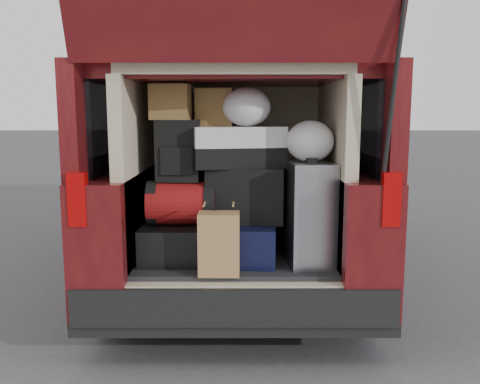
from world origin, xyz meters
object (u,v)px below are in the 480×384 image
object	(u,v)px
black_hardshell	(176,240)
silver_roller	(308,212)
navy_hardshell	(241,240)
red_duffel	(181,203)
twotone_duffel	(238,147)
kraft_bag	(219,244)
black_soft_case	(246,194)
backpack	(178,151)

from	to	relation	value
black_hardshell	silver_roller	xyz separation A→B (m)	(0.84, -0.12, 0.21)
navy_hardshell	red_duffel	distance (m)	0.45
navy_hardshell	silver_roller	distance (m)	0.47
silver_roller	twotone_duffel	xyz separation A→B (m)	(-0.44, 0.13, 0.40)
navy_hardshell	twotone_duffel	size ratio (longest dim) A/B	0.97
silver_roller	kraft_bag	bearing A→B (deg)	-161.71
black_hardshell	twotone_duffel	world-z (taller)	twotone_duffel
black_soft_case	backpack	world-z (taller)	backpack
black_hardshell	navy_hardshell	world-z (taller)	navy_hardshell
red_duffel	black_soft_case	distance (m)	0.42
red_duffel	twotone_duffel	bearing A→B (deg)	6.96
navy_hardshell	backpack	size ratio (longest dim) A/B	1.43
backpack	black_soft_case	bearing A→B (deg)	4.09
black_hardshell	black_soft_case	xyz separation A→B (m)	(0.46, -0.01, 0.30)
navy_hardshell	kraft_bag	xyz separation A→B (m)	(-0.13, -0.34, 0.06)
backpack	silver_roller	bearing A→B (deg)	-4.08
black_hardshell	kraft_bag	xyz separation A→B (m)	(0.30, -0.37, 0.07)
black_hardshell	navy_hardshell	xyz separation A→B (m)	(0.42, -0.03, 0.01)
silver_roller	black_soft_case	bearing A→B (deg)	158.07
silver_roller	navy_hardshell	bearing A→B (deg)	162.24
twotone_duffel	backpack	bearing A→B (deg)	173.53
black_soft_case	black_hardshell	bearing A→B (deg)	-175.84
kraft_bag	twotone_duffel	bearing A→B (deg)	74.12
navy_hardshell	black_soft_case	world-z (taller)	black_soft_case
silver_roller	kraft_bag	world-z (taller)	silver_roller
kraft_bag	backpack	world-z (taller)	backpack
backpack	kraft_bag	bearing A→B (deg)	-49.53
red_duffel	backpack	world-z (taller)	backpack
navy_hardshell	black_soft_case	distance (m)	0.30
black_hardshell	kraft_bag	size ratio (longest dim) A/B	1.56
black_hardshell	silver_roller	size ratio (longest dim) A/B	0.90
backpack	twotone_duffel	bearing A→B (deg)	6.94
backpack	navy_hardshell	bearing A→B (deg)	0.83
red_duffel	silver_roller	bearing A→B (deg)	-6.69
silver_roller	red_duffel	bearing A→B (deg)	168.60
black_soft_case	backpack	size ratio (longest dim) A/B	1.26
kraft_bag	red_duffel	distance (m)	0.45
kraft_bag	twotone_duffel	size ratio (longest dim) A/B	0.64
black_soft_case	silver_roller	bearing A→B (deg)	-10.29
black_hardshell	red_duffel	bearing A→B (deg)	-48.04
red_duffel	twotone_duffel	xyz separation A→B (m)	(0.37, 0.06, 0.36)
black_hardshell	backpack	size ratio (longest dim) A/B	1.48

